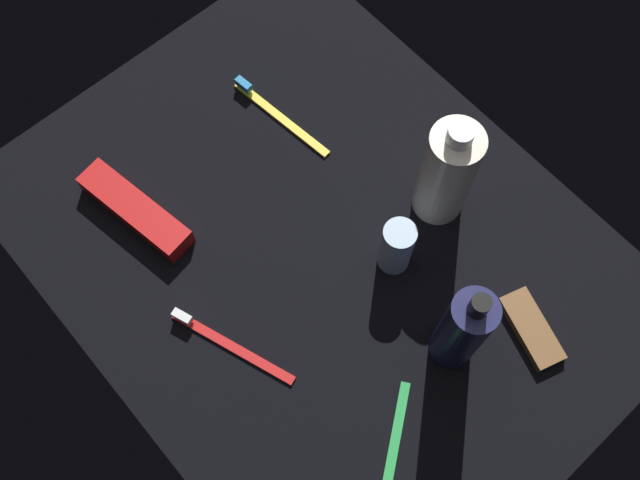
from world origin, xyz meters
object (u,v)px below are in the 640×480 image
toothbrush_green (391,464)px  toothpaste_box_red (135,210)px  lotion_bottle (462,330)px  deodorant_stick (397,247)px  snack_bar_brown (531,329)px  toothbrush_yellow (276,113)px  bodywash_bottle (447,173)px  toothbrush_red (225,342)px

toothbrush_green → toothpaste_box_red: bearing=3.9°
lotion_bottle → deodorant_stick: size_ratio=2.08×
lotion_bottle → toothpaste_box_red: bearing=24.2°
toothbrush_green → snack_bar_brown: size_ratio=1.48×
deodorant_stick → toothbrush_yellow: deodorant_stick is taller
bodywash_bottle → toothbrush_green: (-21.03, 29.00, -8.29)cm
bodywash_bottle → snack_bar_brown: bodywash_bottle is taller
bodywash_bottle → toothpaste_box_red: 42.03cm
toothpaste_box_red → snack_bar_brown: toothpaste_box_red is taller
toothbrush_green → toothbrush_red: bearing=12.5°
toothbrush_green → toothpaste_box_red: 47.19cm
lotion_bottle → toothbrush_yellow: size_ratio=1.12×
toothbrush_red → snack_bar_brown: size_ratio=1.67×
deodorant_stick → toothpaste_box_red: bearing=37.6°
lotion_bottle → snack_bar_brown: size_ratio=1.93×
toothbrush_green → toothbrush_yellow: (46.65, -21.40, 0.00)cm
toothbrush_yellow → snack_bar_brown: toothbrush_yellow is taller
lotion_bottle → toothbrush_yellow: lotion_bottle is taller
snack_bar_brown → toothpaste_box_red: bearing=48.3°
toothpaste_box_red → snack_bar_brown: size_ratio=1.69×
toothpaste_box_red → deodorant_stick: bearing=-151.7°
lotion_bottle → bodywash_bottle: lotion_bottle is taller
lotion_bottle → toothbrush_red: 29.97cm
bodywash_bottle → toothbrush_red: bodywash_bottle is taller
toothbrush_yellow → toothbrush_red: same height
toothbrush_red → toothbrush_green: bearing=-167.5°
toothbrush_yellow → lotion_bottle: bearing=172.0°
bodywash_bottle → toothbrush_yellow: bodywash_bottle is taller
deodorant_stick → toothbrush_red: bearing=75.9°
deodorant_stick → toothbrush_red: (6.05, 24.02, -4.23)cm
lotion_bottle → toothbrush_red: (19.61, 21.09, -8.31)cm
toothbrush_red → bodywash_bottle: bearing=-96.4°
lotion_bottle → bodywash_bottle: 20.66cm
lotion_bottle → toothbrush_yellow: 42.57cm
deodorant_stick → toothbrush_green: bearing=135.5°
toothbrush_red → snack_bar_brown: bearing=-129.1°
bodywash_bottle → toothbrush_green: size_ratio=1.27×
toothbrush_red → snack_bar_brown: 39.39cm
toothpaste_box_red → snack_bar_brown: 54.84cm
deodorant_stick → toothpaste_box_red: size_ratio=0.55×
toothbrush_green → snack_bar_brown: toothbrush_green is taller
bodywash_bottle → toothbrush_red: bearing=83.6°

